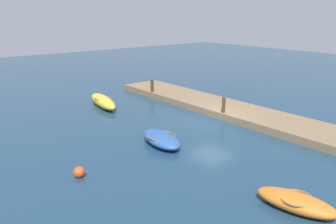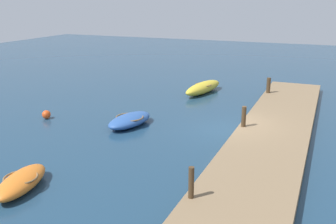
{
  "view_description": "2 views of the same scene",
  "coord_description": "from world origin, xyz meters",
  "px_view_note": "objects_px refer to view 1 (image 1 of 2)",
  "views": [
    {
      "loc": [
        -14.48,
        15.61,
        6.75
      ],
      "look_at": [
        -0.36,
        4.02,
        1.35
      ],
      "focal_mm": 36.41,
      "sensor_mm": 36.0,
      "label": 1
    },
    {
      "loc": [
        -18.67,
        -4.29,
        6.62
      ],
      "look_at": [
        -0.97,
        3.16,
        0.93
      ],
      "focal_mm": 41.44,
      "sensor_mm": 36.0,
      "label": 2
    }
  ],
  "objects_px": {
    "rowboat_blue": "(161,139)",
    "marker_buoy": "(79,172)",
    "mooring_post_mid_west": "(224,105)",
    "dinghy_orange": "(296,202)",
    "mooring_post_mid_east": "(152,86)",
    "rowboat_yellow": "(103,101)"
  },
  "relations": [
    {
      "from": "dinghy_orange",
      "to": "marker_buoy",
      "type": "relative_size",
      "value": 6.2
    },
    {
      "from": "rowboat_yellow",
      "to": "mooring_post_mid_west",
      "type": "bearing_deg",
      "value": -138.29
    },
    {
      "from": "rowboat_blue",
      "to": "marker_buoy",
      "type": "relative_size",
      "value": 6.8
    },
    {
      "from": "rowboat_yellow",
      "to": "marker_buoy",
      "type": "bearing_deg",
      "value": 156.91
    },
    {
      "from": "rowboat_yellow",
      "to": "mooring_post_mid_east",
      "type": "xyz_separation_m",
      "value": [
        0.03,
        -4.56,
        0.55
      ]
    },
    {
      "from": "mooring_post_mid_east",
      "to": "marker_buoy",
      "type": "bearing_deg",
      "value": 130.7
    },
    {
      "from": "rowboat_yellow",
      "to": "mooring_post_mid_west",
      "type": "height_order",
      "value": "mooring_post_mid_west"
    },
    {
      "from": "rowboat_yellow",
      "to": "rowboat_blue",
      "type": "xyz_separation_m",
      "value": [
        -8.62,
        1.33,
        -0.08
      ]
    },
    {
      "from": "mooring_post_mid_west",
      "to": "mooring_post_mid_east",
      "type": "distance_m",
      "value": 7.72
    },
    {
      "from": "dinghy_orange",
      "to": "mooring_post_mid_west",
      "type": "xyz_separation_m",
      "value": [
        8.8,
        -6.05,
        0.64
      ]
    },
    {
      "from": "dinghy_orange",
      "to": "marker_buoy",
      "type": "distance_m",
      "value": 8.63
    },
    {
      "from": "mooring_post_mid_east",
      "to": "marker_buoy",
      "type": "relative_size",
      "value": 2.12
    },
    {
      "from": "dinghy_orange",
      "to": "mooring_post_mid_west",
      "type": "distance_m",
      "value": 10.7
    },
    {
      "from": "mooring_post_mid_west",
      "to": "mooring_post_mid_east",
      "type": "height_order",
      "value": "mooring_post_mid_west"
    },
    {
      "from": "rowboat_blue",
      "to": "mooring_post_mid_east",
      "type": "relative_size",
      "value": 3.21
    },
    {
      "from": "rowboat_yellow",
      "to": "dinghy_orange",
      "type": "height_order",
      "value": "rowboat_yellow"
    },
    {
      "from": "dinghy_orange",
      "to": "mooring_post_mid_west",
      "type": "relative_size",
      "value": 2.9
    },
    {
      "from": "dinghy_orange",
      "to": "mooring_post_mid_west",
      "type": "bearing_deg",
      "value": -47.06
    },
    {
      "from": "rowboat_blue",
      "to": "mooring_post_mid_west",
      "type": "distance_m",
      "value": 6.0
    },
    {
      "from": "dinghy_orange",
      "to": "mooring_post_mid_east",
      "type": "xyz_separation_m",
      "value": [
        16.51,
        -6.05,
        0.64
      ]
    },
    {
      "from": "mooring_post_mid_west",
      "to": "rowboat_yellow",
      "type": "bearing_deg",
      "value": 30.69
    },
    {
      "from": "dinghy_orange",
      "to": "rowboat_blue",
      "type": "xyz_separation_m",
      "value": [
        7.86,
        -0.16,
        0.01
      ]
    }
  ]
}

